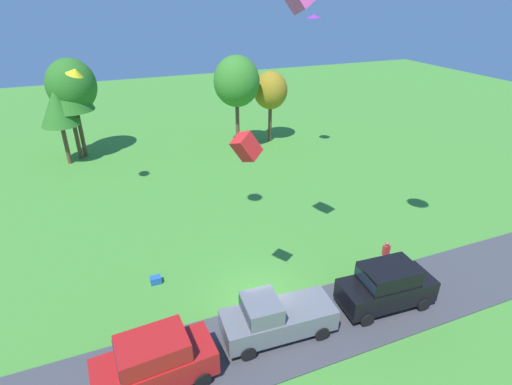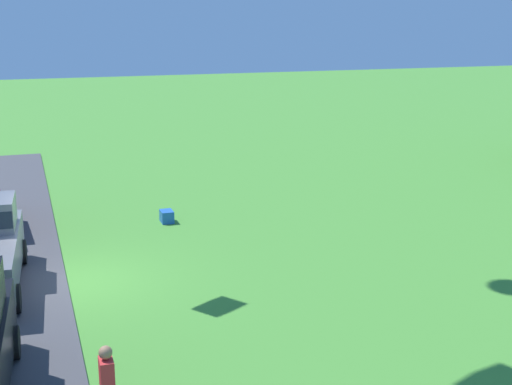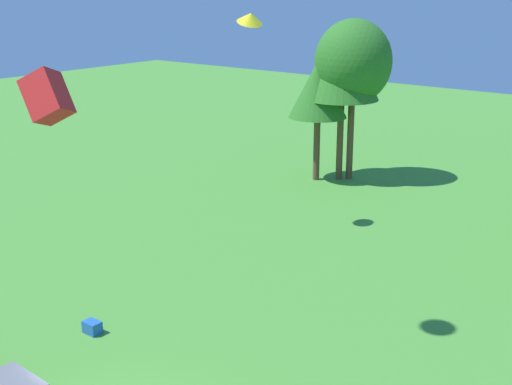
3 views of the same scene
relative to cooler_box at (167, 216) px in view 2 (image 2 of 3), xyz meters
name	(u,v)px [view 2 (image 2 of 3)]	position (x,y,z in m)	size (l,w,h in m)	color
ground_plane	(75,283)	(4.64, -3.36, -0.20)	(120.00, 120.00, 0.00)	#478E33
cooler_box	(167,216)	(0.00, 0.00, 0.00)	(0.56, 0.40, 0.40)	blue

